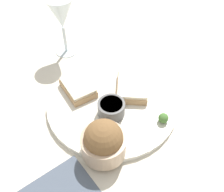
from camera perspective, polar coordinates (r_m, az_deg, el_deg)
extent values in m
plane|color=beige|center=(0.70, 0.00, -1.84)|extent=(4.00, 4.00, 0.00)
cylinder|color=silver|center=(0.70, 0.00, -1.47)|extent=(0.32, 0.32, 0.01)
cylinder|color=tan|center=(0.59, -1.70, -9.87)|extent=(0.10, 0.10, 0.05)
sphere|color=brown|center=(0.57, -1.76, -8.60)|extent=(0.08, 0.08, 0.08)
cylinder|color=#4C4C4C|center=(0.65, -0.14, -2.57)|extent=(0.06, 0.06, 0.04)
cylinder|color=tan|center=(0.64, -0.14, -1.86)|extent=(0.05, 0.05, 0.01)
cube|color=tan|center=(0.71, 4.05, 1.64)|extent=(0.11, 0.09, 0.02)
cube|color=#F4E5C1|center=(0.70, 4.11, 2.36)|extent=(0.10, 0.09, 0.01)
cube|color=tan|center=(0.71, -6.88, 1.54)|extent=(0.11, 0.09, 0.02)
cube|color=#F4E5C1|center=(0.70, -6.97, 2.26)|extent=(0.10, 0.09, 0.01)
cylinder|color=silver|center=(0.86, -9.21, 9.15)|extent=(0.06, 0.06, 0.01)
cylinder|color=silver|center=(0.83, -9.56, 11.35)|extent=(0.01, 0.01, 0.08)
cone|color=silver|center=(0.79, -10.35, 16.18)|extent=(0.07, 0.07, 0.09)
sphere|color=#477533|center=(0.65, 10.41, -4.43)|extent=(0.02, 0.02, 0.02)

